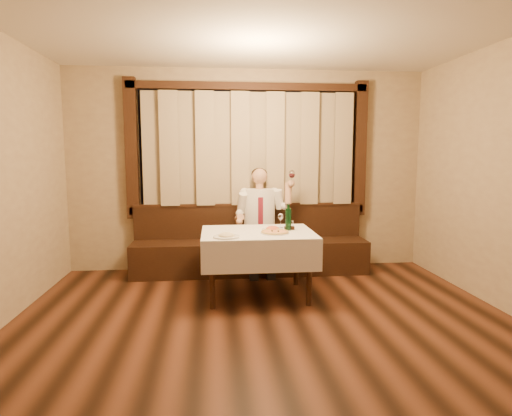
{
  "coord_description": "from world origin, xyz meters",
  "views": [
    {
      "loc": [
        -0.49,
        -3.06,
        1.63
      ],
      "look_at": [
        0.0,
        1.9,
        1.0
      ],
      "focal_mm": 30.0,
      "sensor_mm": 36.0,
      "label": 1
    }
  ],
  "objects": [
    {
      "name": "room",
      "position": [
        -0.0,
        0.97,
        1.5
      ],
      "size": [
        5.01,
        6.01,
        2.81
      ],
      "color": "black",
      "rests_on": "ground"
    },
    {
      "name": "banquette",
      "position": [
        0.0,
        2.72,
        0.31
      ],
      "size": [
        3.2,
        0.61,
        0.94
      ],
      "color": "black",
      "rests_on": "ground"
    },
    {
      "name": "dining_table",
      "position": [
        0.0,
        1.7,
        0.65
      ],
      "size": [
        1.27,
        0.97,
        0.76
      ],
      "color": "black",
      "rests_on": "ground"
    },
    {
      "name": "pizza",
      "position": [
        0.18,
        1.56,
        0.77
      ],
      "size": [
        0.32,
        0.32,
        0.03
      ],
      "rotation": [
        0.0,
        0.0,
        0.07
      ],
      "color": "white",
      "rests_on": "dining_table"
    },
    {
      "name": "pasta_red",
      "position": [
        0.18,
        1.76,
        0.79
      ],
      "size": [
        0.25,
        0.25,
        0.09
      ],
      "rotation": [
        0.0,
        0.0,
        0.27
      ],
      "color": "white",
      "rests_on": "dining_table"
    },
    {
      "name": "pasta_cream",
      "position": [
        -0.37,
        1.38,
        0.79
      ],
      "size": [
        0.28,
        0.28,
        0.1
      ],
      "rotation": [
        0.0,
        0.0,
        -0.11
      ],
      "color": "white",
      "rests_on": "dining_table"
    },
    {
      "name": "green_bottle",
      "position": [
        0.36,
        1.74,
        0.89
      ],
      "size": [
        0.07,
        0.07,
        0.31
      ],
      "rotation": [
        0.0,
        0.0,
        0.08
      ],
      "color": "#0E431C",
      "rests_on": "dining_table"
    },
    {
      "name": "table_wine_glass",
      "position": [
        0.3,
        1.91,
        0.89
      ],
      "size": [
        0.07,
        0.07,
        0.18
      ],
      "rotation": [
        0.0,
        0.0,
        -0.4
      ],
      "color": "white",
      "rests_on": "dining_table"
    },
    {
      "name": "cruet_caddy",
      "position": [
        0.38,
        1.79,
        0.8
      ],
      "size": [
        0.11,
        0.06,
        0.12
      ],
      "rotation": [
        0.0,
        0.0,
        0.0
      ],
      "color": "black",
      "rests_on": "dining_table"
    },
    {
      "name": "seated_man",
      "position": [
        0.14,
        2.63,
        0.84
      ],
      "size": [
        0.8,
        0.6,
        1.44
      ],
      "color": "black",
      "rests_on": "ground"
    }
  ]
}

